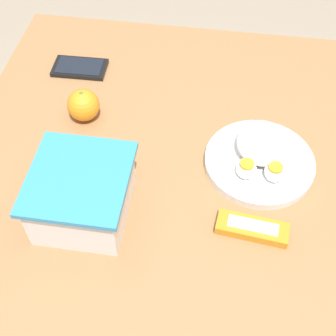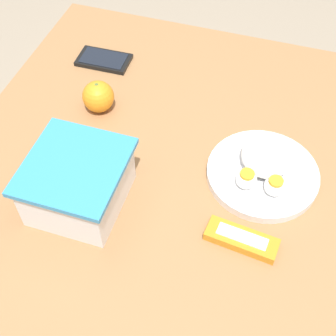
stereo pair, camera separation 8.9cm
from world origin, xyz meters
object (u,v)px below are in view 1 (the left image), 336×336
(food_container, at_px, (83,196))
(cell_phone, at_px, (80,68))
(rice_plate, at_px, (260,156))
(candy_bar, at_px, (252,228))
(orange_fruit, at_px, (83,105))

(food_container, distance_m, cell_phone, 0.41)
(food_container, height_order, rice_plate, food_container)
(food_container, bearing_deg, candy_bar, -89.57)
(rice_plate, bearing_deg, food_container, 117.64)
(rice_plate, distance_m, cell_phone, 0.49)
(orange_fruit, relative_size, candy_bar, 0.52)
(rice_plate, bearing_deg, orange_fruit, 78.70)
(candy_bar, bearing_deg, cell_phone, 47.38)
(food_container, bearing_deg, orange_fruit, 15.17)
(food_container, bearing_deg, cell_phone, 16.85)
(food_container, relative_size, cell_phone, 1.42)
(rice_plate, bearing_deg, cell_phone, 62.15)
(rice_plate, relative_size, candy_bar, 1.65)
(food_container, height_order, cell_phone, food_container)
(rice_plate, height_order, candy_bar, rice_plate)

